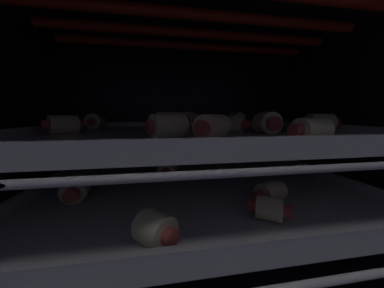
% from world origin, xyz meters
% --- Properties ---
extents(ground_plane, '(0.62, 0.45, 0.01)m').
position_xyz_m(ground_plane, '(0.00, 0.00, -0.01)').
color(ground_plane, black).
extents(oven_wall_back, '(0.62, 0.01, 0.42)m').
position_xyz_m(oven_wall_back, '(0.00, 0.22, 0.21)').
color(oven_wall_back, black).
rests_on(oven_wall_back, ground_plane).
extents(oven_wall_right, '(0.01, 0.43, 0.42)m').
position_xyz_m(oven_wall_right, '(0.30, 0.00, 0.21)').
color(oven_wall_right, black).
rests_on(oven_wall_right, ground_plane).
extents(oven_ceiling, '(0.62, 0.45, 0.01)m').
position_xyz_m(oven_ceiling, '(0.00, 0.00, 0.42)').
color(oven_ceiling, black).
extents(heating_element, '(0.48, 0.19, 0.01)m').
position_xyz_m(heating_element, '(0.00, 0.00, 0.39)').
color(heating_element, maroon).
extents(oven_rack_lower, '(0.57, 0.42, 0.01)m').
position_xyz_m(oven_rack_lower, '(0.00, -0.00, 0.13)').
color(oven_rack_lower, '#B7B7BC').
extents(baking_tray_lower, '(0.50, 0.35, 0.03)m').
position_xyz_m(baking_tray_lower, '(0.00, 0.00, 0.14)').
color(baking_tray_lower, silver).
rests_on(baking_tray_lower, oven_rack_lower).
extents(pig_in_blanket_lower_0, '(0.06, 0.04, 0.03)m').
position_xyz_m(pig_in_blanket_lower_0, '(0.09, -0.08, 0.15)').
color(pig_in_blanket_lower_0, beige).
rests_on(pig_in_blanket_lower_0, baking_tray_lower).
extents(pig_in_blanket_lower_1, '(0.04, 0.04, 0.03)m').
position_xyz_m(pig_in_blanket_lower_1, '(-0.07, -0.14, 0.15)').
color(pig_in_blanket_lower_1, beige).
rests_on(pig_in_blanket_lower_1, baking_tray_lower).
extents(pig_in_blanket_lower_2, '(0.04, 0.05, 0.03)m').
position_xyz_m(pig_in_blanket_lower_2, '(-0.05, 0.04, 0.16)').
color(pig_in_blanket_lower_2, beige).
rests_on(pig_in_blanket_lower_2, baking_tray_lower).
extents(pig_in_blanket_lower_3, '(0.05, 0.04, 0.03)m').
position_xyz_m(pig_in_blanket_lower_3, '(0.06, -0.12, 0.15)').
color(pig_in_blanket_lower_3, beige).
rests_on(pig_in_blanket_lower_3, baking_tray_lower).
extents(pig_in_blanket_lower_4, '(0.04, 0.06, 0.03)m').
position_xyz_m(pig_in_blanket_lower_4, '(-0.18, -0.03, 0.16)').
color(pig_in_blanket_lower_4, beige).
rests_on(pig_in_blanket_lower_4, baking_tray_lower).
extents(pig_in_blanket_lower_5, '(0.05, 0.04, 0.03)m').
position_xyz_m(pig_in_blanket_lower_5, '(0.08, 0.14, 0.15)').
color(pig_in_blanket_lower_5, beige).
rests_on(pig_in_blanket_lower_5, baking_tray_lower).
extents(oven_rack_upper, '(0.57, 0.42, 0.01)m').
position_xyz_m(oven_rack_upper, '(0.00, 0.00, 0.22)').
color(oven_rack_upper, '#B7B7BC').
extents(baking_tray_upper, '(0.50, 0.35, 0.02)m').
position_xyz_m(baking_tray_upper, '(0.00, 0.00, 0.23)').
color(baking_tray_upper, silver).
rests_on(baking_tray_upper, oven_rack_upper).
extents(pig_in_blanket_upper_0, '(0.06, 0.03, 0.03)m').
position_xyz_m(pig_in_blanket_upper_0, '(0.21, -0.02, 0.25)').
color(pig_in_blanket_upper_0, beige).
rests_on(pig_in_blanket_upper_0, baking_tray_upper).
extents(pig_in_blanket_upper_1, '(0.05, 0.05, 0.03)m').
position_xyz_m(pig_in_blanket_upper_1, '(-0.05, -0.03, 0.25)').
color(pig_in_blanket_upper_1, beige).
rests_on(pig_in_blanket_upper_1, baking_tray_upper).
extents(pig_in_blanket_upper_2, '(0.05, 0.05, 0.03)m').
position_xyz_m(pig_in_blanket_upper_2, '(0.05, -0.02, 0.24)').
color(pig_in_blanket_upper_2, beige).
rests_on(pig_in_blanket_upper_2, baking_tray_upper).
extents(pig_in_blanket_upper_3, '(0.03, 0.06, 0.03)m').
position_xyz_m(pig_in_blanket_upper_3, '(-0.19, 0.11, 0.25)').
color(pig_in_blanket_upper_3, beige).
rests_on(pig_in_blanket_upper_3, baking_tray_upper).
extents(pig_in_blanket_upper_4, '(0.05, 0.05, 0.03)m').
position_xyz_m(pig_in_blanket_upper_4, '(0.00, 0.09, 0.25)').
color(pig_in_blanket_upper_4, beige).
rests_on(pig_in_blanket_upper_4, baking_tray_upper).
extents(pig_in_blanket_upper_5, '(0.03, 0.05, 0.03)m').
position_xyz_m(pig_in_blanket_upper_5, '(0.09, -0.05, 0.25)').
color(pig_in_blanket_upper_5, beige).
rests_on(pig_in_blanket_upper_5, baking_tray_upper).
extents(pig_in_blanket_upper_6, '(0.05, 0.03, 0.02)m').
position_xyz_m(pig_in_blanket_upper_6, '(0.09, -0.14, 0.24)').
color(pig_in_blanket_upper_6, beige).
rests_on(pig_in_blanket_upper_6, baking_tray_upper).
extents(pig_in_blanket_upper_7, '(0.04, 0.05, 0.03)m').
position_xyz_m(pig_in_blanket_upper_7, '(0.11, 0.11, 0.25)').
color(pig_in_blanket_upper_7, beige).
rests_on(pig_in_blanket_upper_7, baking_tray_upper).
extents(pig_in_blanket_upper_8, '(0.05, 0.04, 0.03)m').
position_xyz_m(pig_in_blanket_upper_8, '(-0.05, -0.08, 0.25)').
color(pig_in_blanket_upper_8, beige).
rests_on(pig_in_blanket_upper_8, baking_tray_upper).
extents(pig_in_blanket_upper_9, '(0.05, 0.05, 0.03)m').
position_xyz_m(pig_in_blanket_upper_9, '(-0.00, -0.10, 0.25)').
color(pig_in_blanket_upper_9, beige).
rests_on(pig_in_blanket_upper_9, baking_tray_upper).
extents(pig_in_blanket_upper_10, '(0.05, 0.04, 0.03)m').
position_xyz_m(pig_in_blanket_upper_10, '(-0.20, -0.00, 0.25)').
color(pig_in_blanket_upper_10, beige).
rests_on(pig_in_blanket_upper_10, baking_tray_upper).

